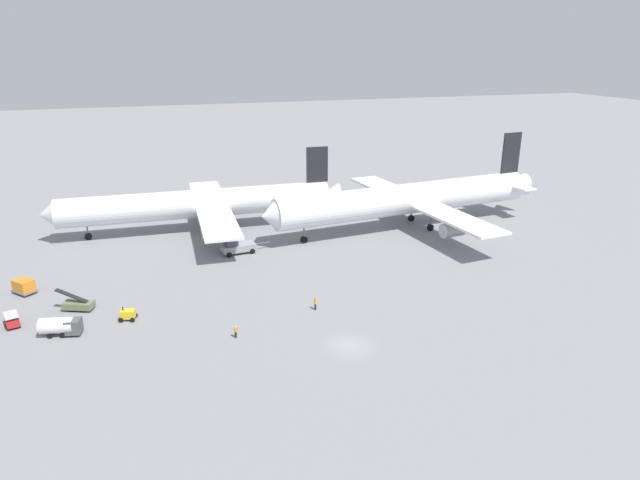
# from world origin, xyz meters

# --- Properties ---
(ground_plane) EXTENTS (600.00, 600.00, 0.00)m
(ground_plane) POSITION_xyz_m (0.00, 0.00, 0.00)
(ground_plane) COLOR gray
(airliner_at_gate_left) EXTENTS (56.80, 41.70, 15.28)m
(airliner_at_gate_left) POSITION_xyz_m (-11.21, 50.57, 5.33)
(airliner_at_gate_left) COLOR silver
(airliner_at_gate_left) RESTS_ON ground
(airliner_being_pushed) EXTENTS (59.67, 46.28, 17.33)m
(airliner_being_pushed) POSITION_xyz_m (27.43, 39.24, 5.91)
(airliner_being_pushed) COLOR white
(airliner_being_pushed) RESTS_ON ground
(pushback_tug) EXTENTS (9.11, 3.64, 2.81)m
(pushback_tug) POSITION_xyz_m (-7.06, 35.80, 1.19)
(pushback_tug) COLOR gray
(pushback_tug) RESTS_ON ground
(gse_baggage_cart_near_cluster) EXTENTS (2.29, 3.07, 1.71)m
(gse_baggage_cart_near_cluster) POSITION_xyz_m (-39.49, 18.37, 0.86)
(gse_baggage_cart_near_cluster) COLOR red
(gse_baggage_cart_near_cluster) RESTS_ON ground
(gse_gpu_cart_small) EXTENTS (2.47, 2.13, 1.90)m
(gse_gpu_cart_small) POSITION_xyz_m (-25.33, 15.55, 0.79)
(gse_gpu_cart_small) COLOR gold
(gse_gpu_cart_small) RESTS_ON ground
(gse_container_dolly_flat) EXTENTS (3.75, 3.86, 2.15)m
(gse_container_dolly_flat) POSITION_xyz_m (-39.61, 29.05, 1.17)
(gse_container_dolly_flat) COLOR slate
(gse_container_dolly_flat) RESTS_ON ground
(gse_belt_loader_portside) EXTENTS (5.01, 3.24, 3.02)m
(gse_belt_loader_portside) POSITION_xyz_m (-31.76, 20.76, 0.83)
(gse_belt_loader_portside) COLOR #666B4C
(gse_belt_loader_portside) RESTS_ON ground
(gse_fuel_bowser_stubby) EXTENTS (5.20, 2.93, 2.40)m
(gse_fuel_bowser_stubby) POSITION_xyz_m (-33.17, 13.83, 1.33)
(gse_fuel_bowser_stubby) COLOR silver
(gse_fuel_bowser_stubby) RESTS_ON ground
(ground_crew_ramp_agent_by_cones) EXTENTS (0.39, 0.44, 1.63)m
(ground_crew_ramp_agent_by_cones) POSITION_xyz_m (-12.68, 6.38, 0.84)
(ground_crew_ramp_agent_by_cones) COLOR black
(ground_crew_ramp_agent_by_cones) RESTS_ON ground
(ground_crew_marshaller_foreground) EXTENTS (0.36, 0.36, 1.75)m
(ground_crew_marshaller_foreground) POSITION_xyz_m (-0.94, 10.58, 0.91)
(ground_crew_marshaller_foreground) COLOR black
(ground_crew_marshaller_foreground) RESTS_ON ground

